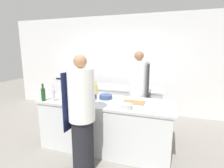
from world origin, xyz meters
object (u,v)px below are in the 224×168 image
bowl_mixing_large (78,96)px  cup (94,96)px  bottle_vinegar (74,98)px  chef_at_stove (138,94)px  chef_at_prep_near (82,115)px  bottle_olive_oil (53,95)px  bowl_prep_small (127,106)px  stockpot (136,84)px  bottle_sauce (91,96)px  bottle_water (89,92)px  oven_range (75,93)px  bottle_cooking_oil (96,89)px  bowl_ceramic_blue (106,97)px  bottle_wine (43,94)px

bowl_mixing_large → cup: (0.32, 0.07, 0.01)m
bottle_vinegar → bowl_mixing_large: bottle_vinegar is taller
chef_at_stove → bottle_vinegar: (-0.94, -1.00, 0.10)m
chef_at_prep_near → bottle_olive_oil: (-0.79, 0.41, 0.15)m
chef_at_stove → bottle_vinegar: chef_at_stove is taller
cup → bowl_prep_small: bearing=-28.7°
bowl_mixing_large → stockpot: size_ratio=0.66×
bottle_vinegar → bottle_sauce: bearing=41.1°
bottle_water → bottle_vinegar: bearing=-98.1°
oven_range → cup: oven_range is taller
chef_at_prep_near → stockpot: bearing=-8.7°
cup → stockpot: stockpot is taller
bottle_sauce → cup: size_ratio=3.01×
bottle_cooking_oil → bowl_ceramic_blue: bearing=-37.7°
bowl_ceramic_blue → bowl_mixing_large: bearing=-169.8°
bowl_prep_small → bowl_ceramic_blue: bowl_prep_small is taller
bottle_olive_oil → bottle_sauce: bearing=15.8°
bottle_vinegar → bottle_water: bearing=81.9°
bottle_sauce → bottle_wine: bearing=-165.1°
bottle_cooking_oil → bottle_sauce: size_ratio=1.04×
chef_at_stove → bottle_wine: chef_at_stove is taller
bottle_water → chef_at_prep_near: bearing=-71.3°
bottle_cooking_oil → cup: (0.08, -0.27, -0.08)m
chef_at_prep_near → bottle_vinegar: size_ratio=7.66×
bottle_sauce → bowl_mixing_large: 0.40m
oven_range → chef_at_prep_near: chef_at_prep_near is taller
bowl_ceramic_blue → oven_range: bearing=135.3°
bottle_vinegar → bottle_cooking_oil: bottle_cooking_oil is taller
chef_at_stove → bottle_olive_oil: chef_at_stove is taller
bowl_prep_small → cup: 0.85m
bottle_sauce → chef_at_prep_near: bearing=-78.2°
chef_at_stove → cup: chef_at_stove is taller
bowl_mixing_large → stockpot: stockpot is taller
bottle_olive_oil → bottle_wine: size_ratio=0.96×
bowl_mixing_large → bowl_ceramic_blue: bearing=10.2°
chef_at_prep_near → stockpot: 1.90m
bottle_water → cup: bottle_water is taller
chef_at_prep_near → bowl_mixing_large: (-0.49, 0.75, 0.06)m
stockpot → cup: bearing=-121.3°
oven_range → bottle_olive_oil: (0.75, -2.02, 0.51)m
chef_at_prep_near → bowl_prep_small: size_ratio=9.90×
bowl_prep_small → bottle_water: bearing=153.0°
cup → bottle_wine: bearing=-151.4°
stockpot → bottle_water: bearing=-127.2°
bottle_olive_oil → chef_at_stove: bearing=35.6°
bottle_vinegar → bowl_prep_small: (0.93, 0.01, -0.05)m
bottle_vinegar → bowl_ceramic_blue: 0.61m
bottle_olive_oil → bowl_mixing_large: bottle_olive_oil is taller
chef_at_stove → bottle_olive_oil: (-1.38, -0.99, 0.13)m
oven_range → bottle_vinegar: size_ratio=4.53×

